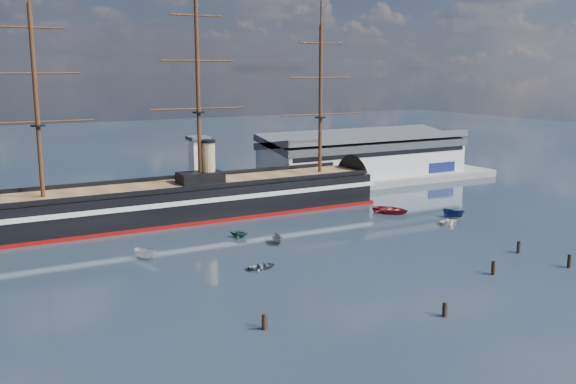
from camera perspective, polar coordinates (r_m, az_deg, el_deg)
ground at (r=131.96m, az=-3.84°, el=-3.77°), size 600.00×600.00×0.00m
quay at (r=167.99m, az=-5.97°, el=-0.61°), size 180.00×18.00×2.00m
warehouse at (r=193.42m, az=6.73°, el=3.29°), size 63.00×21.00×11.60m
quay_tower at (r=160.99m, az=-7.91°, el=2.37°), size 5.00×5.00×15.00m
warship at (r=147.08m, az=-9.11°, el=-0.74°), size 112.91×16.57×53.94m
motorboat_a at (r=117.71m, az=-12.54°, el=-5.84°), size 6.08×4.69×2.31m
motorboat_b at (r=109.53m, az=-2.29°, el=-6.85°), size 1.33×3.13×1.45m
motorboat_c at (r=124.87m, az=-0.94°, el=-4.60°), size 5.74×3.07×2.18m
motorboat_d at (r=129.61m, az=-4.37°, el=-4.05°), size 6.00×6.21×2.21m
motorboat_e at (r=144.83m, az=14.23°, el=-2.76°), size 1.54×3.42×1.56m
motorboat_f at (r=151.07m, az=14.47°, el=-2.21°), size 6.27×4.54×2.37m
motorboat_g at (r=152.58m, az=9.10°, el=-1.87°), size 5.71×4.52×2.50m
piling_near_left at (r=85.38m, az=-2.13°, el=-12.12°), size 0.64×0.64×2.87m
piling_near_mid at (r=91.92m, az=13.73°, el=-10.72°), size 0.64×0.64×2.77m
piling_near_right at (r=111.77m, az=17.75°, el=-7.01°), size 0.64×0.64×3.10m
piling_far_right at (r=126.06m, az=19.78°, el=-5.11°), size 0.64×0.64×2.95m
piling_extra at (r=120.08m, az=23.68°, el=-6.18°), size 0.64×0.64×3.08m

